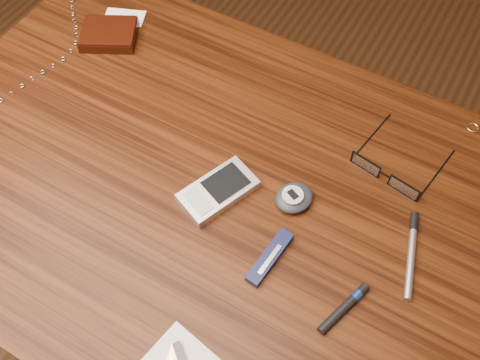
{
  "coord_description": "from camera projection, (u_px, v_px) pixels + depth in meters",
  "views": [
    {
      "loc": [
        0.28,
        -0.36,
        1.46
      ],
      "look_at": [
        0.06,
        0.03,
        0.76
      ],
      "focal_mm": 40.0,
      "sensor_mm": 36.0,
      "label": 1
    }
  ],
  "objects": [
    {
      "name": "pda_phone",
      "position": [
        218.0,
        191.0,
        0.82
      ],
      "size": [
        0.1,
        0.13,
        0.02
      ],
      "color": "silver",
      "rests_on": "desk"
    },
    {
      "name": "wallet_and_card",
      "position": [
        109.0,
        34.0,
        1.0
      ],
      "size": [
        0.13,
        0.16,
        0.02
      ],
      "color": "black",
      "rests_on": "desk"
    },
    {
      "name": "gold_ring",
      "position": [
        473.0,
        128.0,
        0.89
      ],
      "size": [
        0.02,
        0.02,
        0.0
      ],
      "primitive_type": "torus",
      "rotation": [
        0.0,
        0.0,
        0.21
      ],
      "color": "#E3C568",
      "rests_on": "desk"
    },
    {
      "name": "eyeglasses",
      "position": [
        387.0,
        173.0,
        0.83
      ],
      "size": [
        0.14,
        0.14,
        0.03
      ],
      "color": "black",
      "rests_on": "desk"
    },
    {
      "name": "pocket_knife",
      "position": [
        270.0,
        257.0,
        0.76
      ],
      "size": [
        0.03,
        0.1,
        0.01
      ],
      "color": "#10143D",
      "rests_on": "desk"
    },
    {
      "name": "desk",
      "position": [
        205.0,
        212.0,
        0.93
      ],
      "size": [
        1.0,
        0.7,
        0.75
      ],
      "color": "#331708",
      "rests_on": "ground"
    },
    {
      "name": "ground",
      "position": [
        218.0,
        326.0,
        1.47
      ],
      "size": [
        3.8,
        3.8,
        0.0
      ],
      "primitive_type": "plane",
      "color": "#472814",
      "rests_on": "ground"
    },
    {
      "name": "pedometer",
      "position": [
        294.0,
        198.0,
        0.81
      ],
      "size": [
        0.07,
        0.08,
        0.02
      ],
      "color": "#21252C",
      "rests_on": "desk"
    },
    {
      "name": "black_blue_pen",
      "position": [
        345.0,
        306.0,
        0.72
      ],
      "size": [
        0.04,
        0.09,
        0.01
      ],
      "color": "black",
      "rests_on": "desk"
    },
    {
      "name": "silver_pen",
      "position": [
        412.0,
        248.0,
        0.77
      ],
      "size": [
        0.05,
        0.14,
        0.01
      ],
      "color": "#ABAAAF",
      "rests_on": "desk"
    }
  ]
}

